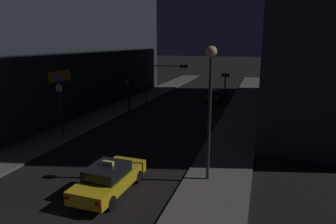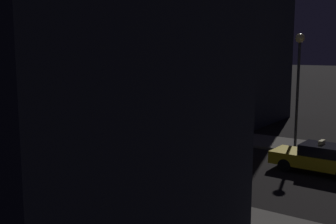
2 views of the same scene
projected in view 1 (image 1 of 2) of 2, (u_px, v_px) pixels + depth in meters
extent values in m
cube|color=#5B5651|center=(137.00, 100.00, 36.76)|extent=(3.37, 58.71, 0.14)
cube|color=#5B5651|center=(243.00, 107.00, 33.00)|extent=(3.37, 58.71, 0.14)
cube|color=yellow|center=(60.00, 76.00, 25.15)|extent=(0.08, 2.80, 0.90)
cube|color=#282D38|center=(317.00, 15.00, 29.11)|extent=(9.45, 29.61, 19.12)
cube|color=#337FE5|center=(260.00, 84.00, 26.40)|extent=(0.08, 2.80, 0.90)
cube|color=red|center=(265.00, 24.00, 30.69)|extent=(0.08, 2.80, 0.90)
cube|color=yellow|center=(110.00, 180.00, 14.27)|extent=(1.95, 4.46, 0.60)
cube|color=black|center=(107.00, 171.00, 13.96)|extent=(1.65, 2.03, 0.50)
cube|color=red|center=(66.00, 198.00, 12.45)|extent=(0.24, 0.07, 0.16)
cube|color=red|center=(98.00, 204.00, 11.96)|extent=(0.24, 0.07, 0.16)
cylinder|color=black|center=(110.00, 172.00, 15.85)|extent=(0.24, 0.65, 0.64)
cylinder|color=black|center=(138.00, 177.00, 15.33)|extent=(0.24, 0.65, 0.64)
cylinder|color=black|center=(79.00, 196.00, 13.35)|extent=(0.24, 0.65, 0.64)
cylinder|color=black|center=(110.00, 203.00, 12.82)|extent=(0.24, 0.65, 0.64)
cube|color=#F4E08C|center=(108.00, 163.00, 13.97)|extent=(0.57, 0.20, 0.20)
cube|color=#1E512D|center=(213.00, 96.00, 36.44)|extent=(2.05, 4.50, 0.60)
cube|color=black|center=(213.00, 92.00, 36.12)|extent=(1.69, 2.07, 0.50)
cube|color=red|center=(205.00, 98.00, 34.50)|extent=(0.24, 0.07, 0.16)
cube|color=red|center=(218.00, 99.00, 34.14)|extent=(0.24, 0.07, 0.16)
cylinder|color=black|center=(208.00, 96.00, 37.99)|extent=(0.26, 0.65, 0.64)
cylinder|color=black|center=(221.00, 97.00, 37.60)|extent=(0.26, 0.65, 0.64)
cylinder|color=black|center=(205.00, 100.00, 35.41)|extent=(0.26, 0.65, 0.64)
cylinder|color=black|center=(219.00, 101.00, 35.03)|extent=(0.26, 0.65, 0.64)
cylinder|color=#2D2D33|center=(146.00, 84.00, 34.14)|extent=(0.16, 0.16, 4.72)
cylinder|color=#2D2D33|center=(164.00, 66.00, 33.01)|extent=(4.42, 0.10, 0.10)
cube|color=black|center=(184.00, 66.00, 32.36)|extent=(0.80, 0.28, 0.32)
sphere|color=#3F0C0C|center=(181.00, 66.00, 32.27)|extent=(0.20, 0.20, 0.20)
sphere|color=yellow|center=(183.00, 66.00, 32.20)|extent=(0.20, 0.20, 0.20)
sphere|color=#0C3319|center=(186.00, 67.00, 32.13)|extent=(0.20, 0.20, 0.20)
cylinder|color=#2D2D33|center=(129.00, 97.00, 29.98)|extent=(0.16, 0.16, 3.44)
cube|color=black|center=(128.00, 82.00, 29.65)|extent=(0.80, 0.28, 0.32)
sphere|color=#3F0C0C|center=(125.00, 82.00, 29.56)|extent=(0.20, 0.20, 0.20)
sphere|color=yellow|center=(128.00, 82.00, 29.49)|extent=(0.20, 0.20, 0.20)
sphere|color=#0C3319|center=(130.00, 82.00, 29.42)|extent=(0.20, 0.20, 0.20)
cylinder|color=#2D2D33|center=(225.00, 91.00, 32.00)|extent=(0.16, 0.16, 3.86)
cube|color=black|center=(225.00, 75.00, 31.62)|extent=(0.80, 0.28, 0.32)
sphere|color=#3F0C0C|center=(223.00, 75.00, 31.53)|extent=(0.20, 0.20, 0.20)
sphere|color=yellow|center=(225.00, 75.00, 31.46)|extent=(0.20, 0.20, 0.20)
sphere|color=#0C3319|center=(228.00, 75.00, 31.39)|extent=(0.20, 0.20, 0.20)
cylinder|color=#2D2D33|center=(61.00, 107.00, 22.15)|extent=(0.10, 0.10, 4.42)
cylinder|color=blue|center=(58.00, 79.00, 21.66)|extent=(0.52, 0.03, 0.52)
cylinder|color=white|center=(59.00, 88.00, 21.81)|extent=(0.57, 0.03, 0.57)
cylinder|color=#2D2D33|center=(209.00, 121.00, 14.80)|extent=(0.16, 0.16, 6.17)
sphere|color=#F4D88C|center=(211.00, 52.00, 14.04)|extent=(0.53, 0.53, 0.53)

